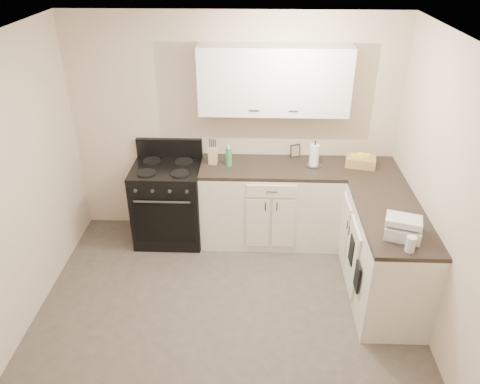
{
  "coord_description": "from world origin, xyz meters",
  "views": [
    {
      "loc": [
        0.25,
        -3.07,
        3.18
      ],
      "look_at": [
        0.11,
        0.85,
        0.97
      ],
      "focal_mm": 35.0,
      "sensor_mm": 36.0,
      "label": 1
    }
  ],
  "objects_px": {
    "wicker_basket": "(360,161)",
    "paper_towel": "(314,155)",
    "knife_block": "(213,155)",
    "stove": "(169,203)",
    "countertop_grill": "(403,230)"
  },
  "relations": [
    {
      "from": "wicker_basket",
      "to": "countertop_grill",
      "type": "xyz_separation_m",
      "value": [
        0.11,
        -1.32,
        0.0
      ]
    },
    {
      "from": "knife_block",
      "to": "paper_towel",
      "type": "bearing_deg",
      "value": 7.44
    },
    {
      "from": "wicker_basket",
      "to": "paper_towel",
      "type": "bearing_deg",
      "value": -177.76
    },
    {
      "from": "paper_towel",
      "to": "stove",
      "type": "bearing_deg",
      "value": -178.29
    },
    {
      "from": "wicker_basket",
      "to": "knife_block",
      "type": "bearing_deg",
      "value": -179.97
    },
    {
      "from": "stove",
      "to": "wicker_basket",
      "type": "height_order",
      "value": "wicker_basket"
    },
    {
      "from": "wicker_basket",
      "to": "countertop_grill",
      "type": "distance_m",
      "value": 1.33
    },
    {
      "from": "stove",
      "to": "knife_block",
      "type": "bearing_deg",
      "value": 7.41
    },
    {
      "from": "knife_block",
      "to": "paper_towel",
      "type": "xyz_separation_m",
      "value": [
        1.1,
        -0.02,
        0.03
      ]
    },
    {
      "from": "stove",
      "to": "wicker_basket",
      "type": "xyz_separation_m",
      "value": [
        2.12,
        0.07,
        0.53
      ]
    },
    {
      "from": "stove",
      "to": "wicker_basket",
      "type": "distance_m",
      "value": 2.18
    },
    {
      "from": "stove",
      "to": "knife_block",
      "type": "relative_size",
      "value": 4.66
    },
    {
      "from": "wicker_basket",
      "to": "countertop_grill",
      "type": "bearing_deg",
      "value": -85.43
    },
    {
      "from": "knife_block",
      "to": "paper_towel",
      "type": "distance_m",
      "value": 1.1
    },
    {
      "from": "paper_towel",
      "to": "wicker_basket",
      "type": "relative_size",
      "value": 0.79
    }
  ]
}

